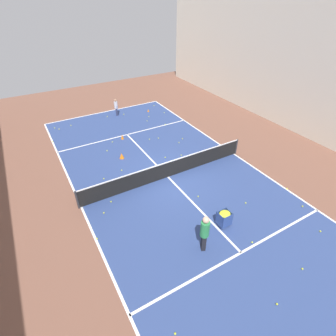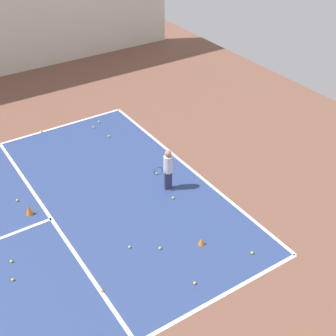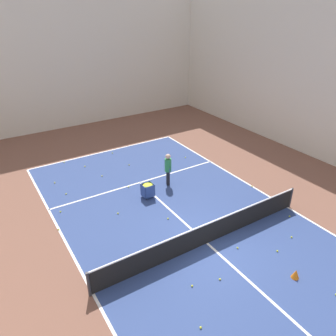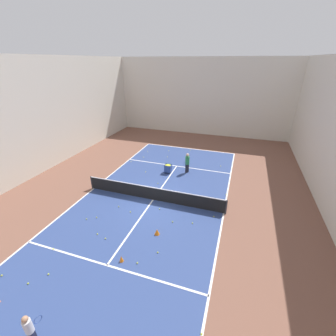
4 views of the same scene
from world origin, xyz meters
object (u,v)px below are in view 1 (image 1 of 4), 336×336
(player_near_baseline, at_px, (116,106))
(training_cone_1, at_px, (122,137))
(coach_at_net, at_px, (205,231))
(ball_cart, at_px, (224,216))
(tennis_net, at_px, (168,169))
(training_cone_0, at_px, (122,156))

(player_near_baseline, relative_size, training_cone_1, 4.18)
(coach_at_net, bearing_deg, ball_cart, -43.37)
(tennis_net, relative_size, ball_cart, 13.02)
(player_near_baseline, bearing_deg, coach_at_net, 8.17)
(coach_at_net, xyz_separation_m, ball_cart, (-1.50, -0.55, -0.47))
(coach_at_net, relative_size, training_cone_1, 5.34)
(ball_cart, relative_size, training_cone_0, 2.20)
(coach_at_net, distance_m, ball_cart, 1.66)
(player_near_baseline, xyz_separation_m, coach_at_net, (1.76, 13.90, 0.21))
(training_cone_1, bearing_deg, player_near_baseline, -105.94)
(coach_at_net, distance_m, training_cone_1, 10.06)
(coach_at_net, relative_size, training_cone_0, 5.06)
(training_cone_0, bearing_deg, tennis_net, 115.68)
(player_near_baseline, relative_size, coach_at_net, 0.78)
(training_cone_0, bearing_deg, ball_cart, 103.88)
(tennis_net, bearing_deg, training_cone_0, -64.32)
(tennis_net, xyz_separation_m, training_cone_0, (1.46, -3.03, -0.34))
(tennis_net, bearing_deg, training_cone_1, -84.33)
(coach_at_net, distance_m, training_cone_0, 7.82)
(tennis_net, distance_m, training_cone_1, 5.29)
(coach_at_net, bearing_deg, player_near_baseline, 19.26)
(training_cone_0, bearing_deg, coach_at_net, 92.13)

